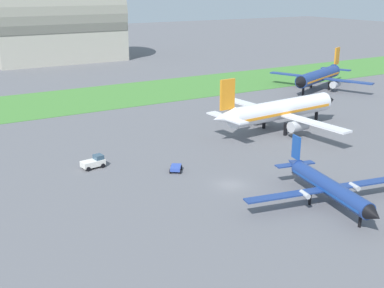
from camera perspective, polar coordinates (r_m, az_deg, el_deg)
The scene contains 8 objects.
ground_plane at distance 71.35m, azimuth 4.50°, elevation -4.71°, with size 600.00×600.00×0.00m, color slate.
grass_taxiway_strip at distance 127.47m, azimuth -12.62°, elevation 5.04°, with size 360.00×28.00×0.08m, color #478438.
airplane_parked_jet_far at distance 140.38m, azimuth 14.46°, elevation 7.59°, with size 27.80×27.99×10.37m.
airplane_foreground_turboprop at distance 66.43m, azimuth 15.37°, elevation -4.69°, with size 23.22×19.99×7.01m.
airplane_midfield_jet at distance 97.65m, azimuth 10.01°, elevation 3.86°, with size 32.30×32.90×11.62m.
pushback_tug_near_gate at distance 78.88m, azimuth -11.24°, elevation -2.06°, with size 3.80×2.44×1.95m.
baggage_cart_midfield at distance 75.96m, azimuth -1.88°, elevation -2.78°, with size 2.81×2.95×0.90m.
hangar_distant at distance 197.06m, azimuth -15.51°, elevation 13.43°, with size 46.51×31.36×33.14m.
Camera 1 is at (-38.53, -53.53, 27.24)m, focal length 46.29 mm.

